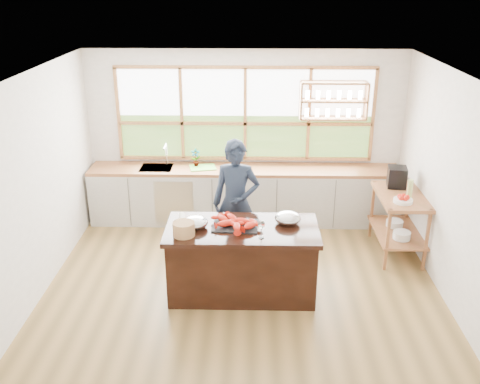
{
  "coord_description": "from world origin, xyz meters",
  "views": [
    {
      "loc": [
        0.11,
        -6.0,
        3.72
      ],
      "look_at": [
        -0.03,
        0.15,
        1.22
      ],
      "focal_mm": 40.0,
      "sensor_mm": 36.0,
      "label": 1
    }
  ],
  "objects_px": {
    "espresso_machine": "(397,177)",
    "wicker_basket": "(184,229)",
    "island": "(242,260)",
    "cook": "(236,203)"
  },
  "relations": [
    {
      "from": "espresso_machine",
      "to": "island",
      "type": "bearing_deg",
      "value": -138.94
    },
    {
      "from": "island",
      "to": "wicker_basket",
      "type": "distance_m",
      "value": 0.89
    },
    {
      "from": "cook",
      "to": "wicker_basket",
      "type": "relative_size",
      "value": 6.73
    },
    {
      "from": "cook",
      "to": "espresso_machine",
      "type": "distance_m",
      "value": 2.37
    },
    {
      "from": "cook",
      "to": "espresso_machine",
      "type": "bearing_deg",
      "value": 19.97
    },
    {
      "from": "cook",
      "to": "espresso_machine",
      "type": "height_order",
      "value": "cook"
    },
    {
      "from": "espresso_machine",
      "to": "wicker_basket",
      "type": "bearing_deg",
      "value": -142.07
    },
    {
      "from": "island",
      "to": "cook",
      "type": "bearing_deg",
      "value": 96.81
    },
    {
      "from": "espresso_machine",
      "to": "wicker_basket",
      "type": "distance_m",
      "value": 3.3
    },
    {
      "from": "wicker_basket",
      "to": "espresso_machine",
      "type": "bearing_deg",
      "value": 29.56
    }
  ]
}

